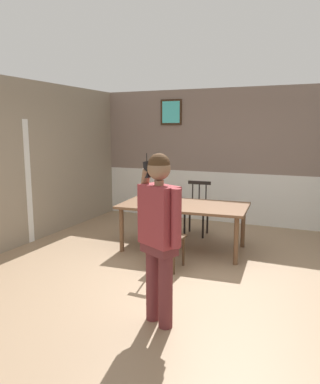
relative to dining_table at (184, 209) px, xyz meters
name	(u,v)px	position (x,y,z in m)	size (l,w,h in m)	color
ground_plane	(183,270)	(0.31, -0.86, -0.67)	(6.49, 6.49, 0.00)	#9E7F60
room_back_partition	(233,159)	(0.30, 2.10, 0.65)	(5.85, 0.17, 2.75)	gray
room_left_partition	(17,164)	(-2.61, -0.86, 0.70)	(0.13, 5.90, 2.75)	gray
dining_table	(184,209)	(0.00, 0.00, 0.00)	(2.08, 1.23, 0.75)	brown
chair_near_window	(166,236)	(0.07, -0.92, -0.20)	(0.46, 0.46, 1.00)	#513823
chair_by_doorway	(197,209)	(-0.08, 0.92, -0.20)	(0.45, 0.45, 0.98)	black
person_figure	(159,228)	(0.59, -2.31, 0.32)	(0.52, 0.38, 1.72)	brown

